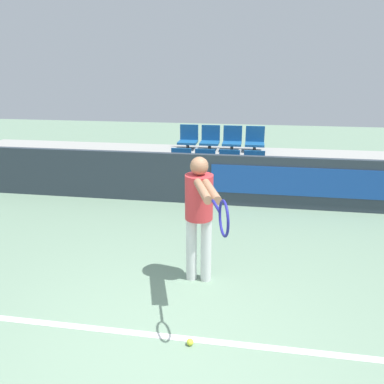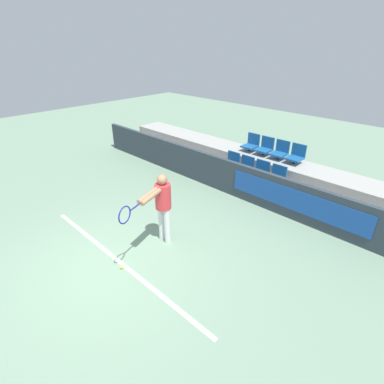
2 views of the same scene
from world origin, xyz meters
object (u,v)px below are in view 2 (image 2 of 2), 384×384
at_px(stadium_chair_2, 260,172).
at_px(stadium_chair_4, 251,144).
at_px(stadium_chair_1, 245,167).
at_px(stadium_chair_6, 280,151).
at_px(stadium_chair_3, 276,177).
at_px(stadium_chair_5, 265,147).
at_px(stadium_chair_0, 231,163).
at_px(stadium_chair_7, 296,155).
at_px(tennis_ball, 122,267).
at_px(tennis_player, 161,203).

xyz_separation_m(stadium_chair_2, stadium_chair_4, (-1.03, 1.03, 0.36)).
relative_size(stadium_chair_1, stadium_chair_2, 1.00).
bearing_deg(stadium_chair_6, stadium_chair_3, -63.33).
bearing_deg(stadium_chair_1, stadium_chair_5, 90.00).
bearing_deg(stadium_chair_4, stadium_chair_0, -90.00).
relative_size(stadium_chair_0, stadium_chair_7, 1.00).
bearing_deg(stadium_chair_6, tennis_ball, -90.44).
bearing_deg(stadium_chair_4, stadium_chair_3, -33.57).
bearing_deg(stadium_chair_7, stadium_chair_2, -116.67).
xyz_separation_m(stadium_chair_2, tennis_player, (-0.11, -3.56, 0.39)).
bearing_deg(tennis_player, stadium_chair_5, 77.16).
height_order(stadium_chair_4, tennis_ball, stadium_chair_4).
bearing_deg(tennis_player, stadium_chair_6, 70.73).
height_order(stadium_chair_5, tennis_ball, stadium_chair_5).
bearing_deg(tennis_player, stadium_chair_1, 78.60).
bearing_deg(stadium_chair_1, stadium_chair_0, 180.00).
relative_size(stadium_chair_1, stadium_chair_5, 1.00).
bearing_deg(stadium_chair_6, stadium_chair_5, 180.00).
distance_m(stadium_chair_2, stadium_chair_7, 1.20).
bearing_deg(stadium_chair_3, stadium_chair_2, 180.00).
xyz_separation_m(stadium_chair_5, stadium_chair_6, (0.52, 0.00, 0.00)).
bearing_deg(stadium_chair_3, tennis_ball, -96.81).
distance_m(stadium_chair_3, stadium_chair_4, 1.89).
distance_m(stadium_chair_3, stadium_chair_6, 1.20).
relative_size(stadium_chair_4, tennis_ball, 8.24).
xyz_separation_m(stadium_chair_4, stadium_chair_5, (0.52, 0.00, 0.00)).
xyz_separation_m(stadium_chair_0, stadium_chair_3, (1.55, 0.00, 0.00)).
relative_size(stadium_chair_0, stadium_chair_4, 1.00).
bearing_deg(stadium_chair_0, stadium_chair_7, 33.57).
relative_size(stadium_chair_2, stadium_chair_4, 1.00).
bearing_deg(tennis_player, tennis_ball, -104.51).
bearing_deg(stadium_chair_1, stadium_chair_2, 0.00).
xyz_separation_m(stadium_chair_1, stadium_chair_6, (0.52, 1.03, 0.36)).
height_order(stadium_chair_3, stadium_chair_5, stadium_chair_5).
height_order(stadium_chair_7, tennis_ball, stadium_chair_7).
xyz_separation_m(stadium_chair_2, stadium_chair_5, (-0.52, 1.03, 0.36)).
bearing_deg(stadium_chair_7, stadium_chair_3, -90.00).
relative_size(stadium_chair_7, tennis_ball, 8.24).
height_order(stadium_chair_0, stadium_chair_5, stadium_chair_5).
xyz_separation_m(stadium_chair_3, tennis_player, (-0.62, -3.56, 0.39)).
xyz_separation_m(stadium_chair_3, tennis_ball, (-0.56, -4.68, -0.56)).
bearing_deg(stadium_chair_2, tennis_player, -91.77).
height_order(stadium_chair_1, tennis_ball, stadium_chair_1).
bearing_deg(stadium_chair_3, stadium_chair_4, 146.43).
bearing_deg(tennis_ball, stadium_chair_1, 95.75).
xyz_separation_m(stadium_chair_1, stadium_chair_7, (1.03, 1.03, 0.36)).
distance_m(stadium_chair_6, tennis_player, 4.59).
distance_m(stadium_chair_4, tennis_player, 4.68).
distance_m(stadium_chair_0, stadium_chair_5, 1.20).
xyz_separation_m(tennis_player, tennis_ball, (0.07, -1.12, -0.94)).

